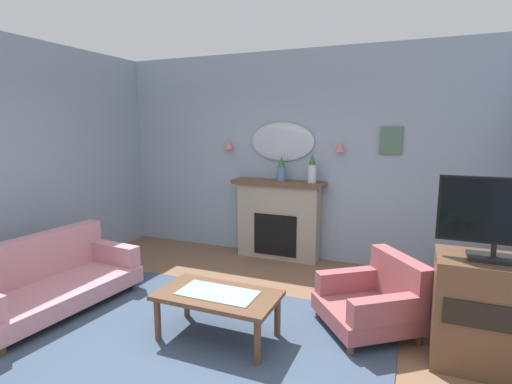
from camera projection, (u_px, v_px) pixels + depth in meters
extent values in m
cube|color=brown|center=(195.00, 360.00, 3.35)|extent=(6.59, 6.66, 0.10)
cube|color=#8C9EB2|center=(296.00, 156.00, 5.71)|extent=(6.59, 0.10, 3.00)
cube|color=#38475B|center=(207.00, 342.00, 3.52)|extent=(3.20, 2.40, 0.01)
cube|color=gray|center=(278.00, 221.00, 5.75)|extent=(1.20, 0.28, 1.10)
cube|color=black|center=(276.00, 234.00, 5.69)|extent=(0.64, 0.12, 0.60)
cube|color=brown|center=(278.00, 183.00, 5.64)|extent=(1.36, 0.36, 0.06)
cylinder|color=#4C7093|center=(281.00, 174.00, 5.58)|extent=(0.13, 0.13, 0.20)
cone|color=#2D6633|center=(281.00, 161.00, 5.55)|extent=(0.10, 0.10, 0.16)
cylinder|color=silver|center=(312.00, 174.00, 5.40)|extent=(0.12, 0.12, 0.25)
cone|color=#2D6633|center=(312.00, 159.00, 5.37)|extent=(0.10, 0.10, 0.16)
ellipsoid|color=#B2BCC6|center=(282.00, 142.00, 5.68)|extent=(0.96, 0.06, 0.56)
cone|color=#D17066|center=(228.00, 144.00, 5.97)|extent=(0.14, 0.14, 0.14)
cone|color=#D17066|center=(340.00, 147.00, 5.32)|extent=(0.14, 0.14, 0.14)
cube|color=#4C6B56|center=(391.00, 140.00, 5.11)|extent=(0.28, 0.03, 0.36)
cube|color=brown|center=(218.00, 295.00, 3.53)|extent=(1.10, 0.60, 0.04)
cube|color=#8C9E99|center=(218.00, 293.00, 3.53)|extent=(0.72, 0.36, 0.01)
cylinder|color=brown|center=(158.00, 320.00, 3.53)|extent=(0.06, 0.06, 0.40)
cylinder|color=brown|center=(257.00, 343.00, 3.16)|extent=(0.06, 0.06, 0.40)
cylinder|color=brown|center=(187.00, 299.00, 3.97)|extent=(0.06, 0.06, 0.40)
cylinder|color=brown|center=(277.00, 316.00, 3.60)|extent=(0.06, 0.06, 0.40)
cube|color=#B77A84|center=(56.00, 293.00, 4.13)|extent=(0.97, 1.76, 0.18)
cube|color=#B77A84|center=(32.00, 258.00, 4.23)|extent=(0.31, 1.71, 0.48)
cube|color=#B77A84|center=(112.00, 253.00, 4.78)|extent=(0.77, 0.22, 0.24)
cylinder|color=brown|center=(2.00, 350.00, 3.32)|extent=(0.07, 0.07, 0.10)
cylinder|color=brown|center=(134.00, 285.00, 4.67)|extent=(0.07, 0.07, 0.10)
cylinder|color=brown|center=(94.00, 276.00, 4.98)|extent=(0.07, 0.07, 0.10)
cube|color=#934C51|center=(366.00, 312.00, 3.72)|extent=(1.12, 1.12, 0.16)
cube|color=#934C51|center=(400.00, 279.00, 3.75)|extent=(0.61, 0.73, 0.45)
cube|color=#934C51|center=(350.00, 280.00, 4.01)|extent=(0.66, 0.55, 0.22)
cube|color=#934C51|center=(388.00, 310.00, 3.36)|extent=(0.66, 0.55, 0.22)
cylinder|color=brown|center=(319.00, 313.00, 3.98)|extent=(0.06, 0.06, 0.10)
cylinder|color=brown|center=(350.00, 349.00, 3.33)|extent=(0.06, 0.06, 0.10)
cylinder|color=brown|center=(378.00, 306.00, 4.15)|extent=(0.06, 0.06, 0.10)
cylinder|color=brown|center=(419.00, 339.00, 3.50)|extent=(0.06, 0.06, 0.10)
cube|color=brown|center=(487.00, 313.00, 3.14)|extent=(0.80, 0.56, 0.90)
cube|color=black|center=(494.00, 318.00, 2.86)|extent=(0.68, 0.02, 0.20)
cube|color=black|center=(493.00, 258.00, 3.04)|extent=(0.36, 0.24, 0.03)
cylinder|color=black|center=(494.00, 250.00, 3.03)|extent=(0.04, 0.04, 0.10)
cube|color=black|center=(498.00, 211.00, 2.98)|extent=(0.84, 0.04, 0.52)
cube|color=black|center=(498.00, 212.00, 2.96)|extent=(0.80, 0.01, 0.48)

